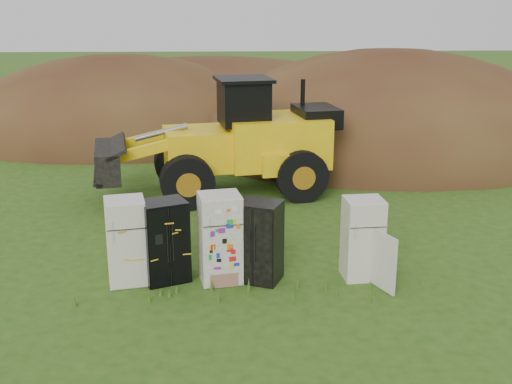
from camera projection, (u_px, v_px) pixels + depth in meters
ground at (244, 279)px, 13.21m from camera, size 120.00×120.00×0.00m
fridge_leftmost at (126, 241)px, 12.85m from camera, size 0.91×0.89×1.76m
fridge_black_side at (164, 241)px, 12.93m from camera, size 1.09×0.99×1.69m
fridge_sticker at (220, 238)px, 12.91m from camera, size 0.94×0.89×1.83m
fridge_dark_mid at (259, 241)px, 12.95m from camera, size 1.06×0.97×1.67m
fridge_open_door at (363, 238)px, 13.09m from camera, size 0.82×0.76×1.69m
wheel_loader at (215, 138)px, 18.42m from camera, size 7.42×4.05×3.40m
dirt_mound_right at (387, 152)px, 24.20m from camera, size 14.37×10.54×7.67m
dirt_mound_left at (121, 135)px, 27.17m from camera, size 13.71×10.28×6.74m
dirt_mound_back at (213, 124)px, 29.56m from camera, size 19.84×13.23×6.10m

